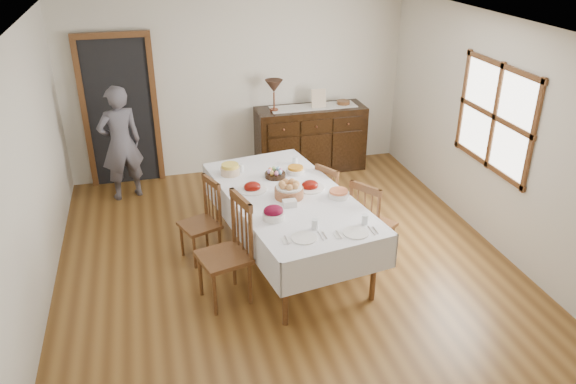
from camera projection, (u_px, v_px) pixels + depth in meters
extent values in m
plane|color=brown|center=(290.00, 273.00, 6.19)|extent=(6.00, 6.00, 0.00)
cube|color=white|center=(291.00, 32.00, 5.05)|extent=(5.00, 6.00, 0.02)
cube|color=silver|center=(238.00, 87.00, 8.23)|extent=(5.00, 0.02, 2.60)
cube|color=silver|center=(433.00, 378.00, 3.01)|extent=(5.00, 0.02, 2.60)
cube|color=silver|center=(23.00, 192.00, 5.05)|extent=(0.02, 6.00, 2.60)
cube|color=silver|center=(509.00, 142.00, 6.19)|extent=(0.02, 6.00, 2.60)
cube|color=white|center=(496.00, 117.00, 6.36)|extent=(0.02, 1.30, 1.10)
cube|color=brown|center=(495.00, 117.00, 6.35)|extent=(0.03, 1.46, 1.26)
cube|color=black|center=(121.00, 113.00, 7.92)|extent=(0.90, 0.06, 2.10)
cube|color=brown|center=(121.00, 114.00, 7.90)|extent=(1.04, 0.08, 2.18)
cube|color=white|center=(288.00, 197.00, 6.08)|extent=(1.56, 2.53, 0.04)
cylinder|color=brown|center=(285.00, 291.00, 5.25)|extent=(0.06, 0.06, 0.77)
cylinder|color=brown|center=(374.00, 268.00, 5.60)|extent=(0.06, 0.06, 0.77)
cylinder|color=brown|center=(219.00, 201.00, 6.93)|extent=(0.06, 0.06, 0.77)
cylinder|color=brown|center=(290.00, 187.00, 7.28)|extent=(0.06, 0.06, 0.77)
cube|color=white|center=(236.00, 221.00, 5.93)|extent=(0.41, 2.38, 0.37)
cube|color=white|center=(337.00, 200.00, 6.37)|extent=(0.41, 2.38, 0.37)
cube|color=white|center=(341.00, 265.00, 5.17)|extent=(1.21, 0.22, 0.37)
cube|color=white|center=(250.00, 170.00, 7.13)|extent=(1.21, 0.22, 0.37)
cube|color=brown|center=(224.00, 257.00, 5.56)|extent=(0.57, 0.57, 0.04)
cylinder|color=brown|center=(200.00, 275.00, 5.73)|extent=(0.04, 0.04, 0.48)
cylinder|color=brown|center=(215.00, 295.00, 5.44)|extent=(0.04, 0.04, 0.48)
cylinder|color=brown|center=(234.00, 265.00, 5.90)|extent=(0.04, 0.04, 0.48)
cylinder|color=brown|center=(250.00, 283.00, 5.61)|extent=(0.04, 0.04, 0.48)
cylinder|color=brown|center=(233.00, 216.00, 5.67)|extent=(0.04, 0.04, 0.62)
cylinder|color=brown|center=(251.00, 234.00, 5.36)|extent=(0.04, 0.04, 0.62)
cube|color=brown|center=(241.00, 200.00, 5.39)|extent=(0.16, 0.44, 0.09)
cylinder|color=brown|center=(238.00, 222.00, 5.60)|extent=(0.02, 0.02, 0.51)
cylinder|color=brown|center=(242.00, 227.00, 5.52)|extent=(0.02, 0.02, 0.51)
cylinder|color=brown|center=(246.00, 231.00, 5.44)|extent=(0.02, 0.02, 0.51)
cube|color=brown|center=(199.00, 225.00, 6.30)|extent=(0.51, 0.51, 0.04)
cylinder|color=brown|center=(182.00, 240.00, 6.43)|extent=(0.03, 0.03, 0.40)
cylinder|color=brown|center=(195.00, 252.00, 6.20)|extent=(0.03, 0.03, 0.40)
cylinder|color=brown|center=(207.00, 232.00, 6.60)|extent=(0.03, 0.03, 0.40)
cylinder|color=brown|center=(220.00, 244.00, 6.36)|extent=(0.03, 0.03, 0.40)
cylinder|color=brown|center=(205.00, 195.00, 6.40)|extent=(0.04, 0.04, 0.53)
cylinder|color=brown|center=(220.00, 206.00, 6.15)|extent=(0.04, 0.04, 0.53)
cube|color=brown|center=(211.00, 182.00, 6.18)|extent=(0.17, 0.36, 0.08)
cylinder|color=brown|center=(209.00, 199.00, 6.35)|extent=(0.02, 0.02, 0.43)
cylinder|color=brown|center=(212.00, 202.00, 6.29)|extent=(0.02, 0.02, 0.43)
cylinder|color=brown|center=(216.00, 204.00, 6.22)|extent=(0.02, 0.02, 0.43)
cube|color=brown|center=(373.00, 225.00, 6.26)|extent=(0.58, 0.58, 0.04)
cylinder|color=brown|center=(392.00, 242.00, 6.37)|extent=(0.04, 0.04, 0.43)
cylinder|color=brown|center=(368.00, 232.00, 6.58)|extent=(0.04, 0.04, 0.43)
cylinder|color=brown|center=(375.00, 254.00, 6.15)|extent=(0.04, 0.04, 0.43)
cylinder|color=brown|center=(351.00, 243.00, 6.35)|extent=(0.04, 0.04, 0.43)
cylinder|color=brown|center=(378.00, 214.00, 5.91)|extent=(0.04, 0.04, 0.56)
cylinder|color=brown|center=(351.00, 203.00, 6.12)|extent=(0.04, 0.04, 0.56)
cube|color=brown|center=(366.00, 188.00, 5.91)|extent=(0.25, 0.35, 0.08)
cylinder|color=brown|center=(371.00, 213.00, 5.97)|extent=(0.02, 0.02, 0.46)
cylinder|color=brown|center=(364.00, 210.00, 6.02)|extent=(0.02, 0.02, 0.46)
cylinder|color=brown|center=(358.00, 208.00, 6.08)|extent=(0.02, 0.02, 0.46)
cube|color=brown|center=(335.00, 201.00, 6.89)|extent=(0.51, 0.51, 0.04)
cylinder|color=brown|center=(352.00, 216.00, 6.98)|extent=(0.03, 0.03, 0.38)
cylinder|color=brown|center=(333.00, 208.00, 7.17)|extent=(0.03, 0.03, 0.38)
cylinder|color=brown|center=(335.00, 225.00, 6.79)|extent=(0.03, 0.03, 0.38)
cylinder|color=brown|center=(317.00, 216.00, 6.98)|extent=(0.03, 0.03, 0.38)
cylinder|color=brown|center=(337.00, 191.00, 6.57)|extent=(0.04, 0.04, 0.50)
cylinder|color=brown|center=(317.00, 183.00, 6.77)|extent=(0.04, 0.04, 0.50)
cube|color=brown|center=(327.00, 171.00, 6.58)|extent=(0.21, 0.33, 0.07)
cylinder|color=brown|center=(331.00, 190.00, 6.63)|extent=(0.02, 0.02, 0.41)
cylinder|color=brown|center=(326.00, 188.00, 6.68)|extent=(0.02, 0.02, 0.41)
cylinder|color=brown|center=(321.00, 186.00, 6.73)|extent=(0.02, 0.02, 0.41)
cube|color=black|center=(310.00, 139.00, 8.57)|extent=(1.64, 0.55, 0.99)
cube|color=black|center=(283.00, 129.00, 8.08)|extent=(0.46, 0.02, 0.20)
sphere|color=brown|center=(284.00, 130.00, 8.07)|extent=(0.03, 0.03, 0.03)
cube|color=black|center=(316.00, 126.00, 8.20)|extent=(0.46, 0.02, 0.20)
sphere|color=brown|center=(317.00, 127.00, 8.18)|extent=(0.03, 0.03, 0.03)
cube|color=black|center=(348.00, 124.00, 8.31)|extent=(0.46, 0.02, 0.20)
sphere|color=brown|center=(348.00, 124.00, 8.29)|extent=(0.03, 0.03, 0.03)
imported|color=#575560|center=(120.00, 140.00, 7.53)|extent=(0.61, 0.49, 1.70)
cylinder|color=#955A38|center=(289.00, 193.00, 6.00)|extent=(0.31, 0.31, 0.11)
cylinder|color=silver|center=(289.00, 187.00, 5.98)|extent=(0.28, 0.28, 0.02)
sphere|color=#BF8148|center=(296.00, 184.00, 5.98)|extent=(0.08, 0.08, 0.08)
sphere|color=#BF8148|center=(292.00, 182.00, 6.03)|extent=(0.08, 0.08, 0.08)
sphere|color=#BF8148|center=(286.00, 182.00, 6.03)|extent=(0.08, 0.08, 0.08)
sphere|color=#BF8148|center=(282.00, 184.00, 5.98)|extent=(0.08, 0.08, 0.08)
sphere|color=#BF8148|center=(283.00, 187.00, 5.92)|extent=(0.08, 0.08, 0.08)
sphere|color=#BF8148|center=(289.00, 188.00, 5.89)|extent=(0.08, 0.08, 0.08)
sphere|color=#BF8148|center=(295.00, 186.00, 5.92)|extent=(0.08, 0.08, 0.08)
cylinder|color=black|center=(275.00, 175.00, 6.48)|extent=(0.24, 0.24, 0.05)
ellipsoid|color=pink|center=(281.00, 170.00, 6.48)|extent=(0.05, 0.05, 0.06)
ellipsoid|color=#7DCAF5|center=(278.00, 169.00, 6.51)|extent=(0.05, 0.05, 0.06)
ellipsoid|color=#98D87A|center=(274.00, 169.00, 6.52)|extent=(0.05, 0.05, 0.06)
ellipsoid|color=orange|center=(270.00, 170.00, 6.49)|extent=(0.05, 0.05, 0.06)
ellipsoid|color=#DDA4F1|center=(269.00, 172.00, 6.45)|extent=(0.05, 0.05, 0.06)
ellipsoid|color=#E9BB5C|center=(272.00, 173.00, 6.41)|extent=(0.05, 0.05, 0.06)
ellipsoid|color=pink|center=(276.00, 173.00, 6.40)|extent=(0.05, 0.05, 0.06)
ellipsoid|color=#7DCAF5|center=(280.00, 172.00, 6.43)|extent=(0.05, 0.05, 0.06)
cylinder|color=white|center=(252.00, 189.00, 6.18)|extent=(0.33, 0.33, 0.02)
ellipsoid|color=#690B04|center=(252.00, 187.00, 6.17)|extent=(0.19, 0.16, 0.11)
cylinder|color=white|center=(310.00, 188.00, 6.21)|extent=(0.32, 0.32, 0.02)
ellipsoid|color=#690B04|center=(310.00, 185.00, 6.20)|extent=(0.19, 0.16, 0.11)
cylinder|color=white|center=(273.00, 216.00, 5.57)|extent=(0.22, 0.22, 0.07)
ellipsoid|color=#5F0620|center=(273.00, 211.00, 5.55)|extent=(0.20, 0.17, 0.11)
cylinder|color=white|center=(295.00, 171.00, 6.59)|extent=(0.22, 0.22, 0.05)
cylinder|color=orange|center=(295.00, 168.00, 6.57)|extent=(0.18, 0.18, 0.03)
cylinder|color=#D3B38F|center=(230.00, 171.00, 6.54)|extent=(0.23, 0.23, 0.09)
cylinder|color=yellow|center=(230.00, 166.00, 6.52)|extent=(0.20, 0.20, 0.04)
cylinder|color=white|center=(339.00, 195.00, 6.02)|extent=(0.23, 0.23, 0.05)
cylinder|color=#E37646|center=(339.00, 191.00, 6.00)|extent=(0.20, 0.20, 0.02)
cube|color=white|center=(290.00, 203.00, 5.82)|extent=(0.15, 0.11, 0.07)
cylinder|color=white|center=(304.00, 238.00, 5.24)|extent=(0.25, 0.25, 0.01)
cube|color=silver|center=(287.00, 240.00, 5.21)|extent=(0.10, 0.13, 0.01)
cube|color=silver|center=(287.00, 240.00, 5.21)|extent=(0.04, 0.16, 0.01)
cube|color=silver|center=(320.00, 236.00, 5.28)|extent=(0.04, 0.18, 0.01)
cube|color=silver|center=(325.00, 235.00, 5.29)|extent=(0.04, 0.14, 0.01)
cylinder|color=white|center=(315.00, 224.00, 5.39)|extent=(0.07, 0.07, 0.10)
cylinder|color=white|center=(356.00, 233.00, 5.33)|extent=(0.25, 0.25, 0.01)
cube|color=silver|center=(339.00, 235.00, 5.29)|extent=(0.10, 0.13, 0.01)
cube|color=silver|center=(339.00, 235.00, 5.29)|extent=(0.04, 0.16, 0.01)
cube|color=silver|center=(371.00, 231.00, 5.37)|extent=(0.04, 0.18, 0.01)
cube|color=silver|center=(375.00, 230.00, 5.38)|extent=(0.04, 0.14, 0.01)
cylinder|color=white|center=(365.00, 219.00, 5.48)|extent=(0.07, 0.07, 0.10)
cylinder|color=white|center=(241.00, 168.00, 6.61)|extent=(0.06, 0.06, 0.10)
cylinder|color=white|center=(295.00, 161.00, 6.82)|extent=(0.06, 0.06, 0.09)
cube|color=silver|center=(313.00, 107.00, 8.38)|extent=(1.30, 0.35, 0.01)
cylinder|color=brown|center=(274.00, 110.00, 8.21)|extent=(0.12, 0.12, 0.03)
cylinder|color=brown|center=(274.00, 101.00, 8.15)|extent=(0.02, 0.02, 0.25)
cone|color=#382419|center=(274.00, 86.00, 8.06)|extent=(0.26, 0.26, 0.18)
cube|color=#C2AE92|center=(319.00, 99.00, 8.29)|extent=(0.22, 0.08, 0.28)
cylinder|color=brown|center=(343.00, 103.00, 8.48)|extent=(0.20, 0.20, 0.06)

